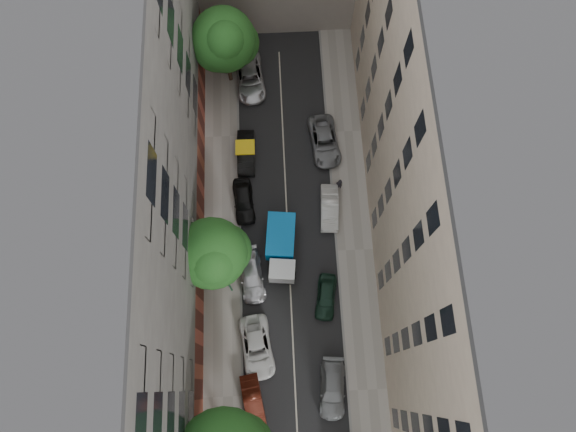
{
  "coord_description": "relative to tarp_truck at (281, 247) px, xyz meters",
  "views": [
    {
      "loc": [
        -0.54,
        -10.63,
        41.3
      ],
      "look_at": [
        0.0,
        1.25,
        6.0
      ],
      "focal_mm": 32.0,
      "sensor_mm": 36.0,
      "label": 1
    }
  ],
  "objects": [
    {
      "name": "road_surface",
      "position": [
        0.6,
        -0.18,
        -1.37
      ],
      "size": [
        8.0,
        44.0,
        0.02
      ],
      "primitive_type": "cube",
      "color": "black",
      "rests_on": "ground"
    },
    {
      "name": "car_right_4",
      "position": [
        4.2,
        9.62,
        -0.67
      ],
      "size": [
        2.94,
        5.38,
        1.43
      ],
      "primitive_type": "imported",
      "rotation": [
        0.0,
        0.0,
        0.11
      ],
      "color": "slate",
      "rests_on": "ground"
    },
    {
      "name": "car_left_1",
      "position": [
        -2.59,
        -11.58,
        -0.74
      ],
      "size": [
        2.01,
        4.08,
        1.29
      ],
      "primitive_type": "imported",
      "rotation": [
        0.0,
        0.0,
        0.17
      ],
      "color": "#4E1A0F",
      "rests_on": "ground"
    },
    {
      "name": "car_left_6",
      "position": [
        -2.2,
        16.42,
        -0.63
      ],
      "size": [
        3.02,
        5.65,
        1.51
      ],
      "primitive_type": "imported",
      "rotation": [
        0.0,
        0.0,
        0.1
      ],
      "color": "#B8B7BC",
      "rests_on": "ground"
    },
    {
      "name": "tree_far",
      "position": [
        -3.9,
        16.64,
        4.26
      ],
      "size": [
        5.61,
        5.38,
        8.42
      ],
      "color": "#382619",
      "rests_on": "sidewalk_left"
    },
    {
      "name": "ground",
      "position": [
        0.6,
        -0.18,
        -1.38
      ],
      "size": [
        120.0,
        120.0,
        0.0
      ],
      "primitive_type": "plane",
      "color": "#4C4C49",
      "rests_on": "ground"
    },
    {
      "name": "car_right_1",
      "position": [
        3.4,
        -10.98,
        -0.72
      ],
      "size": [
        2.25,
        4.73,
        1.33
      ],
      "primitive_type": "imported",
      "rotation": [
        0.0,
        0.0,
        -0.09
      ],
      "color": "slate",
      "rests_on": "ground"
    },
    {
      "name": "car_left_5",
      "position": [
        -2.71,
        8.82,
        -0.68
      ],
      "size": [
        1.52,
        4.27,
        1.4
      ],
      "primitive_type": "imported",
      "rotation": [
        0.0,
        0.0,
        -0.01
      ],
      "color": "black",
      "rests_on": "ground"
    },
    {
      "name": "building_left",
      "position": [
        -10.4,
        -0.18,
        8.62
      ],
      "size": [
        8.0,
        44.0,
        20.0
      ],
      "primitive_type": "cube",
      "color": "#4C4A47",
      "rests_on": "ground"
    },
    {
      "name": "sidewalk_left",
      "position": [
        -4.9,
        -0.18,
        -1.31
      ],
      "size": [
        3.0,
        44.0,
        0.15
      ],
      "primitive_type": "cube",
      "color": "gray",
      "rests_on": "ground"
    },
    {
      "name": "car_left_2",
      "position": [
        -2.2,
        -7.7,
        -0.69
      ],
      "size": [
        2.95,
        5.24,
        1.38
      ],
      "primitive_type": "imported",
      "rotation": [
        0.0,
        0.0,
        0.14
      ],
      "color": "silver",
      "rests_on": "ground"
    },
    {
      "name": "car_right_2",
      "position": [
        3.4,
        -4.05,
        -0.74
      ],
      "size": [
        2.13,
        3.99,
        1.29
      ],
      "primitive_type": "imported",
      "rotation": [
        0.0,
        0.0,
        -0.17
      ],
      "color": "black",
      "rests_on": "ground"
    },
    {
      "name": "car_left_3",
      "position": [
        -2.49,
        -2.04,
        -0.71
      ],
      "size": [
        2.49,
        4.85,
        1.35
      ],
      "primitive_type": "imported",
      "rotation": [
        0.0,
        0.0,
        0.13
      ],
      "color": "#B4B4B9",
      "rests_on": "ground"
    },
    {
      "name": "car_left_4",
      "position": [
        -3.0,
        4.36,
        -0.68
      ],
      "size": [
        2.02,
        4.27,
        1.41
      ],
      "primitive_type": "imported",
      "rotation": [
        0.0,
        0.0,
        0.09
      ],
      "color": "black",
      "rests_on": "ground"
    },
    {
      "name": "lamp_post",
      "position": [
        -4.12,
        -3.09,
        2.48
      ],
      "size": [
        0.36,
        0.36,
        5.96
      ],
      "color": "#17502E",
      "rests_on": "sidewalk_left"
    },
    {
      "name": "sidewalk_right",
      "position": [
        6.1,
        -0.18,
        -1.31
      ],
      "size": [
        3.0,
        44.0,
        0.15
      ],
      "primitive_type": "cube",
      "color": "gray",
      "rests_on": "ground"
    },
    {
      "name": "building_right",
      "position": [
        11.6,
        -0.18,
        8.62
      ],
      "size": [
        8.0,
        44.0,
        20.0
      ],
      "primitive_type": "cube",
      "color": "beige",
      "rests_on": "ground"
    },
    {
      "name": "pedestrian",
      "position": [
        5.14,
        5.4,
        -0.39
      ],
      "size": [
        0.65,
        0.45,
        1.68
      ],
      "primitive_type": "imported",
      "rotation": [
        0.0,
        0.0,
        3.23
      ],
      "color": "black",
      "rests_on": "sidewalk_right"
    },
    {
      "name": "tree_mid",
      "position": [
        -5.0,
        -1.29,
        3.39
      ],
      "size": [
        5.59,
        5.36,
        7.43
      ],
      "color": "#382619",
      "rests_on": "sidewalk_left"
    },
    {
      "name": "tarp_truck",
      "position": [
        0.0,
        0.0,
        0.0
      ],
      "size": [
        2.65,
        5.63,
        2.51
      ],
      "rotation": [
        0.0,
        0.0,
        -0.1
      ],
      "color": "black",
      "rests_on": "ground"
    },
    {
      "name": "car_right_3",
      "position": [
        4.2,
        3.42,
        -0.7
      ],
      "size": [
        1.69,
        4.21,
        1.36
      ],
      "primitive_type": "imported",
      "rotation": [
        0.0,
        0.0,
        -0.06
      ],
      "color": "silver",
      "rests_on": "ground"
    }
  ]
}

